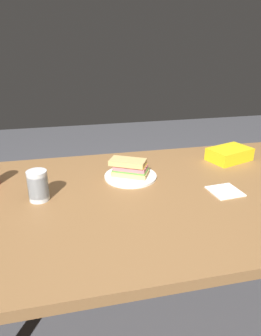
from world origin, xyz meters
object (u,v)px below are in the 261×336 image
Objects in this scene: sandwich at (130,168)px; chip_bag at (229,154)px; paper_plate at (130,176)px; dining_table at (145,208)px; plastic_cup_stack at (38,186)px.

chip_bag is (-0.59, -0.11, -0.02)m from sandwich.
sandwich is at bearing -2.07° from paper_plate.
paper_plate reaches higher than dining_table.
sandwich reaches higher than chip_bag.
dining_table is 0.22m from sandwich.
chip_bag reaches higher than paper_plate.
chip_bag is at bearing -169.76° from sandwich.
dining_table is 14.40× the size of plastic_cup_stack.
plastic_cup_stack is at bearing -5.54° from dining_table.
paper_plate is 1.11× the size of chip_bag.
paper_plate is 0.45m from plastic_cup_stack.
plastic_cup_stack reaches higher than sandwich.
chip_bag is (-0.57, -0.29, 0.11)m from dining_table.
dining_table is at bearing 99.24° from sandwich.
dining_table is 9.17× the size of sandwich.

